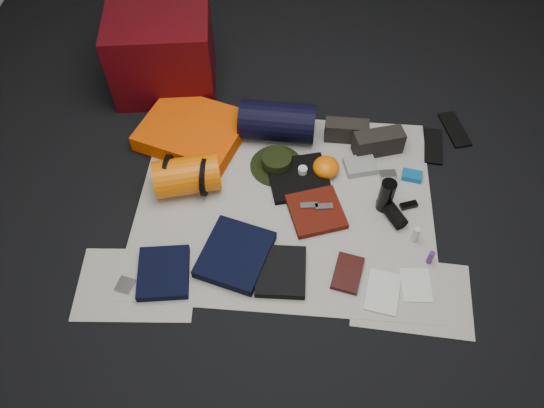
# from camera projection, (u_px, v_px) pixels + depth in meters

# --- Properties ---
(floor) EXTENTS (4.50, 4.50, 0.02)m
(floor) POSITION_uv_depth(u_px,v_px,m) (285.00, 205.00, 2.91)
(floor) COLOR black
(floor) RESTS_ON ground
(newspaper_mat) EXTENTS (1.60, 1.30, 0.01)m
(newspaper_mat) POSITION_uv_depth(u_px,v_px,m) (285.00, 203.00, 2.90)
(newspaper_mat) COLOR silver
(newspaper_mat) RESTS_ON floor
(newspaper_sheet_front_left) EXTENTS (0.61, 0.44, 0.00)m
(newspaper_sheet_front_left) POSITION_uv_depth(u_px,v_px,m) (137.00, 284.00, 2.62)
(newspaper_sheet_front_left) COLOR silver
(newspaper_sheet_front_left) RESTS_ON floor
(newspaper_sheet_front_right) EXTENTS (0.60, 0.43, 0.00)m
(newspaper_sheet_front_right) POSITION_uv_depth(u_px,v_px,m) (411.00, 295.00, 2.58)
(newspaper_sheet_front_right) COLOR silver
(newspaper_sheet_front_right) RESTS_ON floor
(red_cabinet) EXTENTS (0.68, 0.59, 0.51)m
(red_cabinet) POSITION_uv_depth(u_px,v_px,m) (162.00, 52.00, 3.26)
(red_cabinet) COLOR #46050A
(red_cabinet) RESTS_ON floor
(sleeping_pad) EXTENTS (0.69, 0.62, 0.10)m
(sleeping_pad) POSITION_uv_depth(u_px,v_px,m) (193.00, 131.00, 3.14)
(sleeping_pad) COLOR #FA5102
(sleeping_pad) RESTS_ON newspaper_mat
(stuff_sack) EXTENTS (0.40, 0.29, 0.21)m
(stuff_sack) POSITION_uv_depth(u_px,v_px,m) (187.00, 176.00, 2.88)
(stuff_sack) COLOR #ED6403
(stuff_sack) RESTS_ON newspaper_mat
(sack_strap_left) EXTENTS (0.02, 0.22, 0.22)m
(sack_strap_left) POSITION_uv_depth(u_px,v_px,m) (169.00, 174.00, 2.88)
(sack_strap_left) COLOR black
(sack_strap_left) RESTS_ON newspaper_mat
(sack_strap_right) EXTENTS (0.03, 0.22, 0.22)m
(sack_strap_right) POSITION_uv_depth(u_px,v_px,m) (205.00, 176.00, 2.87)
(sack_strap_right) COLOR black
(sack_strap_right) RESTS_ON newspaper_mat
(navy_duffel) EXTENTS (0.45, 0.24, 0.23)m
(navy_duffel) POSITION_uv_depth(u_px,v_px,m) (277.00, 122.00, 3.10)
(navy_duffel) COLOR black
(navy_duffel) RESTS_ON newspaper_mat
(boonie_brim) EXTENTS (0.31, 0.31, 0.01)m
(boonie_brim) POSITION_uv_depth(u_px,v_px,m) (277.00, 166.00, 3.05)
(boonie_brim) COLOR black
(boonie_brim) RESTS_ON newspaper_mat
(boonie_crown) EXTENTS (0.17, 0.17, 0.07)m
(boonie_crown) POSITION_uv_depth(u_px,v_px,m) (277.00, 161.00, 3.02)
(boonie_crown) COLOR black
(boonie_crown) RESTS_ON boonie_brim
(hiking_boot_left) EXTENTS (0.26, 0.10, 0.13)m
(hiking_boot_left) POSITION_uv_depth(u_px,v_px,m) (346.00, 131.00, 3.13)
(hiking_boot_left) COLOR black
(hiking_boot_left) RESTS_ON newspaper_mat
(hiking_boot_right) EXTENTS (0.31, 0.19, 0.14)m
(hiking_boot_right) POSITION_uv_depth(u_px,v_px,m) (378.00, 143.00, 3.06)
(hiking_boot_right) COLOR black
(hiking_boot_right) RESTS_ON newspaper_mat
(flip_flop_left) EXTENTS (0.13, 0.28, 0.02)m
(flip_flop_left) POSITION_uv_depth(u_px,v_px,m) (433.00, 146.00, 3.14)
(flip_flop_left) COLOR black
(flip_flop_left) RESTS_ON floor
(flip_flop_right) EXTENTS (0.18, 0.30, 0.02)m
(flip_flop_right) POSITION_uv_depth(u_px,v_px,m) (455.00, 129.00, 3.22)
(flip_flop_right) COLOR black
(flip_flop_right) RESTS_ON floor
(trousers_navy_a) EXTENTS (0.29, 0.32, 0.04)m
(trousers_navy_a) POSITION_uv_depth(u_px,v_px,m) (164.00, 273.00, 2.63)
(trousers_navy_a) COLOR black
(trousers_navy_a) RESTS_ON newspaper_mat
(trousers_navy_b) EXTENTS (0.40, 0.43, 0.06)m
(trousers_navy_b) POSITION_uv_depth(u_px,v_px,m) (235.00, 254.00, 2.68)
(trousers_navy_b) COLOR black
(trousers_navy_b) RESTS_ON newspaper_mat
(trousers_charcoal) EXTENTS (0.25, 0.29, 0.04)m
(trousers_charcoal) POSITION_uv_depth(u_px,v_px,m) (281.00, 271.00, 2.63)
(trousers_charcoal) COLOR black
(trousers_charcoal) RESTS_ON newspaper_mat
(black_tshirt) EXTENTS (0.39, 0.38, 0.03)m
(black_tshirt) POSITION_uv_depth(u_px,v_px,m) (299.00, 178.00, 2.98)
(black_tshirt) COLOR black
(black_tshirt) RESTS_ON newspaper_mat
(red_shirt) EXTENTS (0.35, 0.35, 0.04)m
(red_shirt) POSITION_uv_depth(u_px,v_px,m) (316.00, 212.00, 2.84)
(red_shirt) COLOR #531209
(red_shirt) RESTS_ON newspaper_mat
(orange_stuff_sack) EXTENTS (0.17, 0.17, 0.10)m
(orange_stuff_sack) POSITION_uv_depth(u_px,v_px,m) (326.00, 167.00, 2.99)
(orange_stuff_sack) COLOR #ED6403
(orange_stuff_sack) RESTS_ON newspaper_mat
(first_aid_pouch) EXTENTS (0.20, 0.17, 0.04)m
(first_aid_pouch) POSITION_uv_depth(u_px,v_px,m) (360.00, 166.00, 3.03)
(first_aid_pouch) COLOR gray
(first_aid_pouch) RESTS_ON newspaper_mat
(water_bottle) EXTENTS (0.09, 0.09, 0.21)m
(water_bottle) POSITION_uv_depth(u_px,v_px,m) (386.00, 196.00, 2.80)
(water_bottle) COLOR black
(water_bottle) RESTS_ON newspaper_mat
(speaker) EXTENTS (0.17, 0.21, 0.08)m
(speaker) POSITION_uv_depth(u_px,v_px,m) (392.00, 212.00, 2.82)
(speaker) COLOR black
(speaker) RESTS_ON newspaper_mat
(compact_camera) EXTENTS (0.10, 0.07, 0.04)m
(compact_camera) POSITION_uv_depth(u_px,v_px,m) (388.00, 175.00, 2.99)
(compact_camera) COLOR #ACABB0
(compact_camera) RESTS_ON newspaper_mat
(cyan_case) EXTENTS (0.12, 0.09, 0.03)m
(cyan_case) POSITION_uv_depth(u_px,v_px,m) (412.00, 176.00, 2.99)
(cyan_case) COLOR #0F5997
(cyan_case) RESTS_ON newspaper_mat
(toiletry_purple) EXTENTS (0.03, 0.03, 0.09)m
(toiletry_purple) POSITION_uv_depth(u_px,v_px,m) (430.00, 257.00, 2.65)
(toiletry_purple) COLOR #4D2475
(toiletry_purple) RESTS_ON newspaper_mat
(toiletry_clear) EXTENTS (0.05, 0.05, 0.10)m
(toiletry_clear) POSITION_uv_depth(u_px,v_px,m) (416.00, 234.00, 2.72)
(toiletry_clear) COLOR silver
(toiletry_clear) RESTS_ON newspaper_mat
(paperback_book) EXTENTS (0.17, 0.23, 0.03)m
(paperback_book) POSITION_uv_depth(u_px,v_px,m) (348.00, 273.00, 2.63)
(paperback_book) COLOR black
(paperback_book) RESTS_ON newspaper_mat
(map_booklet) EXTENTS (0.19, 0.25, 0.01)m
(map_booklet) POSITION_uv_depth(u_px,v_px,m) (383.00, 292.00, 2.58)
(map_booklet) COLOR silver
(map_booklet) RESTS_ON newspaper_mat
(map_printout) EXTENTS (0.15, 0.19, 0.01)m
(map_printout) POSITION_uv_depth(u_px,v_px,m) (416.00, 285.00, 2.61)
(map_printout) COLOR silver
(map_printout) RESTS_ON newspaper_mat
(sunglasses) EXTENTS (0.10, 0.07, 0.02)m
(sunglasses) POSITION_uv_depth(u_px,v_px,m) (409.00, 205.00, 2.88)
(sunglasses) COLOR black
(sunglasses) RESTS_ON newspaper_mat
(key_cluster) EXTENTS (0.10, 0.10, 0.01)m
(key_cluster) POSITION_uv_depth(u_px,v_px,m) (125.00, 285.00, 2.60)
(key_cluster) COLOR #ACABB0
(key_cluster) RESTS_ON newspaper_mat
(tape_roll) EXTENTS (0.05, 0.05, 0.03)m
(tape_roll) POSITION_uv_depth(u_px,v_px,m) (303.00, 170.00, 2.97)
(tape_roll) COLOR silver
(tape_roll) RESTS_ON black_tshirt
(energy_bar_a) EXTENTS (0.10, 0.05, 0.01)m
(energy_bar_a) POSITION_uv_depth(u_px,v_px,m) (309.00, 205.00, 2.84)
(energy_bar_a) COLOR #ACABB0
(energy_bar_a) RESTS_ON red_shirt
(energy_bar_b) EXTENTS (0.10, 0.05, 0.01)m
(energy_bar_b) POSITION_uv_depth(u_px,v_px,m) (324.00, 206.00, 2.83)
(energy_bar_b) COLOR #ACABB0
(energy_bar_b) RESTS_ON red_shirt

